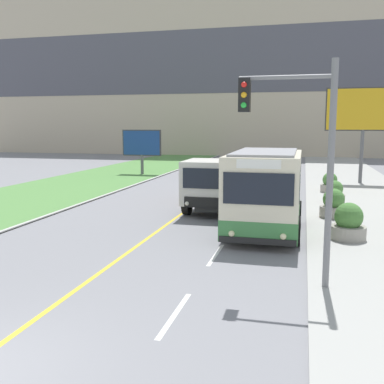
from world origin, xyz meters
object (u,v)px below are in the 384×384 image
(traffic_light_mast, at_px, (302,145))
(planter_round_second, at_px, (333,205))
(planter_round_far, at_px, (330,184))
(dump_truck, at_px, (217,185))
(planter_round_near, at_px, (348,223))
(billboard_small, at_px, (142,144))
(billboard_large, at_px, (364,112))
(planter_round_third, at_px, (334,193))
(city_bus, at_px, (265,192))

(traffic_light_mast, xyz_separation_m, planter_round_second, (1.36, 8.75, -2.90))
(planter_round_far, bearing_deg, dump_truck, -127.78)
(dump_truck, xyz_separation_m, planter_round_second, (5.18, -0.58, -0.63))
(dump_truck, bearing_deg, planter_round_near, -38.75)
(dump_truck, distance_m, planter_round_far, 8.86)
(traffic_light_mast, xyz_separation_m, planter_round_near, (1.63, 4.97, -2.88))
(dump_truck, bearing_deg, traffic_light_mast, -67.79)
(dump_truck, xyz_separation_m, billboard_small, (-8.94, 14.20, 1.22))
(planter_round_second, relative_size, planter_round_far, 1.07)
(billboard_small, height_order, planter_round_near, billboard_small)
(billboard_large, height_order, billboard_small, billboard_large)
(planter_round_third, bearing_deg, city_bus, -112.39)
(planter_round_near, bearing_deg, billboard_small, 127.76)
(billboard_large, distance_m, planter_round_near, 17.16)
(city_bus, bearing_deg, traffic_light_mast, -76.80)
(city_bus, height_order, billboard_large, billboard_large)
(billboard_small, bearing_deg, billboard_large, -7.14)
(dump_truck, bearing_deg, planter_round_third, 30.46)
(billboard_small, distance_m, planter_round_third, 18.20)
(planter_round_third, bearing_deg, traffic_light_mast, -97.42)
(city_bus, distance_m, billboard_small, 21.42)
(planter_round_near, bearing_deg, planter_round_far, 90.15)
(traffic_light_mast, xyz_separation_m, planter_round_far, (1.60, 16.32, -2.93))
(city_bus, distance_m, planter_round_third, 7.71)
(planter_round_near, bearing_deg, city_bus, 170.30)
(billboard_small, bearing_deg, dump_truck, -57.82)
(planter_round_second, bearing_deg, city_bus, -128.83)
(traffic_light_mast, distance_m, planter_round_near, 5.97)
(traffic_light_mast, distance_m, planter_round_far, 16.66)
(dump_truck, relative_size, planter_round_near, 5.33)
(dump_truck, bearing_deg, billboard_small, 122.18)
(traffic_light_mast, height_order, planter_round_far, traffic_light_mast)
(billboard_large, bearing_deg, traffic_light_mast, -100.24)
(billboard_large, relative_size, planter_round_far, 5.59)
(planter_round_third, bearing_deg, planter_round_near, -89.99)
(billboard_small, relative_size, planter_round_near, 2.82)
(city_bus, xyz_separation_m, planter_round_near, (2.91, -0.50, -0.91))
(dump_truck, distance_m, planter_round_near, 7.01)
(dump_truck, distance_m, planter_round_second, 5.25)
(billboard_large, distance_m, planter_round_second, 13.62)
(dump_truck, height_order, planter_round_far, dump_truck)
(billboard_small, height_order, planter_round_third, billboard_small)
(planter_round_near, bearing_deg, dump_truck, 141.25)
(billboard_small, height_order, planter_round_far, billboard_small)
(traffic_light_mast, xyz_separation_m, billboard_small, (-12.75, 23.54, -1.05))
(planter_round_near, distance_m, planter_round_second, 3.80)
(planter_round_near, height_order, planter_round_far, planter_round_near)
(planter_round_near, bearing_deg, planter_round_third, 90.01)
(planter_round_near, relative_size, planter_round_second, 1.03)
(city_bus, bearing_deg, planter_round_second, 51.17)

